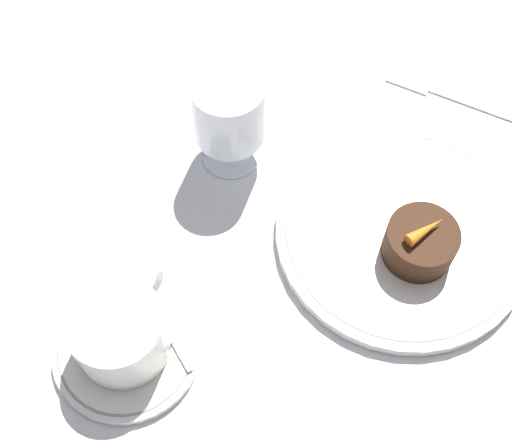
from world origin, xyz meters
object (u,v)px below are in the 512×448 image
at_px(coffee_cup, 119,332).
at_px(wine_glass, 229,114).
at_px(dinner_plate, 402,232).
at_px(fork, 442,92).
at_px(dessert_cake, 420,243).

distance_m(coffee_cup, wine_glass, 0.24).
distance_m(dinner_plate, wine_glass, 0.21).
bearing_deg(wine_glass, coffee_cup, -173.47).
bearing_deg(dinner_plate, fork, 10.50).
relative_size(coffee_cup, fork, 0.67).
bearing_deg(wine_glass, dessert_cake, -94.09).
relative_size(dinner_plate, fork, 1.52).
xyz_separation_m(dinner_plate, dessert_cake, (-0.02, -0.02, 0.03)).
bearing_deg(fork, dinner_plate, -169.50).
relative_size(dinner_plate, coffee_cup, 2.27).
bearing_deg(dessert_cake, fork, 15.35).
height_order(dinner_plate, fork, dinner_plate).
bearing_deg(dessert_cake, wine_glass, 85.91).
xyz_separation_m(wine_glass, dessert_cake, (-0.02, -0.23, -0.04)).
distance_m(coffee_cup, dessert_cake, 0.30).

